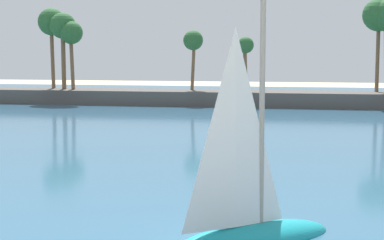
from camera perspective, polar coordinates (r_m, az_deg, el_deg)
sea at (r=62.49m, az=6.34°, el=0.40°), size 220.00×102.35×0.06m
palm_headland at (r=73.45m, az=9.91°, el=4.38°), size 89.38×6.44×13.34m
sailboat_near_shore at (r=21.21m, az=5.40°, el=-9.14°), size 6.12×5.40×9.15m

